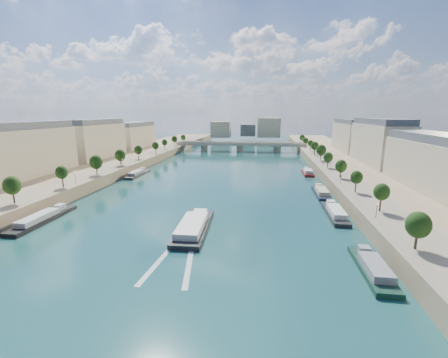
% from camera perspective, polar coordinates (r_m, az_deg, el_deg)
% --- Properties ---
extents(ground, '(700.00, 700.00, 0.00)m').
position_cam_1_polar(ground, '(142.58, -1.25, -0.87)').
color(ground, '#0C3135').
rests_on(ground, ground).
extents(quay_left, '(44.00, 520.00, 5.00)m').
position_cam_1_polar(quay_left, '(169.07, -26.11, 0.83)').
color(quay_left, '#9E8460').
rests_on(quay_left, ground).
extents(quay_right, '(44.00, 520.00, 5.00)m').
position_cam_1_polar(quay_right, '(148.73, 27.29, -0.73)').
color(quay_right, '#9E8460').
rests_on(quay_right, ground).
extents(pave_left, '(14.00, 520.00, 0.10)m').
position_cam_1_polar(pave_left, '(160.71, -21.76, 1.60)').
color(pave_left, gray).
rests_on(pave_left, quay_left).
extents(pave_right, '(14.00, 520.00, 0.10)m').
position_cam_1_polar(pave_right, '(143.91, 21.75, 0.41)').
color(pave_right, gray).
rests_on(pave_right, quay_right).
extents(trees_left, '(4.80, 268.80, 8.26)m').
position_cam_1_polar(trees_left, '(160.60, -20.94, 3.63)').
color(trees_left, '#382B1E').
rests_on(trees_left, ground).
extents(trees_right, '(4.80, 268.80, 8.26)m').
position_cam_1_polar(trees_right, '(152.12, 20.32, 3.22)').
color(trees_right, '#382B1E').
rests_on(trees_right, ground).
extents(lamps_left, '(0.36, 200.36, 4.28)m').
position_cam_1_polar(lamps_left, '(149.50, -22.21, 1.87)').
color(lamps_left, black).
rests_on(lamps_left, ground).
extents(lamps_right, '(0.36, 200.36, 4.28)m').
position_cam_1_polar(lamps_right, '(147.20, 19.69, 1.91)').
color(lamps_right, black).
rests_on(lamps_right, ground).
extents(buildings_left, '(16.00, 226.00, 23.20)m').
position_cam_1_polar(buildings_left, '(184.35, -27.83, 5.93)').
color(buildings_left, beige).
rests_on(buildings_left, ground).
extents(buildings_right, '(16.00, 226.00, 23.20)m').
position_cam_1_polar(buildings_right, '(162.33, 30.77, 4.91)').
color(buildings_right, beige).
rests_on(buildings_right, ground).
extents(skyline, '(79.00, 42.00, 22.00)m').
position_cam_1_polar(skyline, '(357.39, 5.00, 9.52)').
color(skyline, beige).
rests_on(skyline, ground).
extents(bridge, '(112.00, 12.00, 8.15)m').
position_cam_1_polar(bridge, '(262.77, 3.10, 6.40)').
color(bridge, '#C1B79E').
rests_on(bridge, ground).
extents(tour_barge, '(9.32, 28.18, 3.79)m').
position_cam_1_polar(tour_barge, '(87.25, -5.83, -9.03)').
color(tour_barge, black).
rests_on(tour_barge, ground).
extents(wake, '(10.75, 26.02, 0.04)m').
position_cam_1_polar(wake, '(73.09, -9.00, -14.47)').
color(wake, silver).
rests_on(wake, ground).
extents(moored_barges_left, '(5.00, 155.87, 3.60)m').
position_cam_1_polar(moored_barges_left, '(104.96, -33.24, -7.45)').
color(moored_barges_left, '#1A2139').
rests_on(moored_barges_left, ground).
extents(moored_barges_right, '(5.00, 166.27, 3.60)m').
position_cam_1_polar(moored_barges_right, '(97.07, 21.47, -7.74)').
color(moored_barges_right, black).
rests_on(moored_barges_right, ground).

